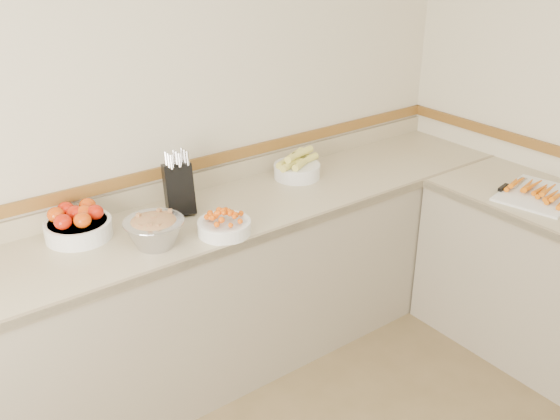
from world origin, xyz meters
TOP-DOWN VIEW (x-y plane):
  - back_wall at (0.00, 2.00)m, footprint 4.00×0.00m
  - counter_back at (0.00, 1.68)m, footprint 4.00×0.65m
  - knife_block at (0.07, 1.80)m, footprint 0.18×0.20m
  - tomato_bowl at (-0.44, 1.84)m, footprint 0.31×0.31m
  - cherry_tomato_bowl at (0.12, 1.47)m, footprint 0.25×0.25m
  - corn_bowl at (0.81, 1.81)m, footprint 0.29×0.26m
  - rhubarb_bowl at (-0.19, 1.55)m, footprint 0.27×0.27m
  - cutting_board at (1.67, 0.84)m, footprint 0.51×0.43m

SIDE VIEW (x-z plane):
  - counter_back at x=0.00m, z-range -0.09..0.99m
  - cutting_board at x=1.67m, z-range 0.89..0.95m
  - cherry_tomato_bowl at x=0.12m, z-range 0.88..1.01m
  - corn_bowl at x=0.81m, z-range 0.88..1.04m
  - tomato_bowl at x=-0.44m, z-range 0.89..1.04m
  - rhubarb_bowl at x=-0.19m, z-range 0.90..1.06m
  - knife_block at x=0.07m, z-range 0.87..1.20m
  - back_wall at x=0.00m, z-range -0.70..3.30m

